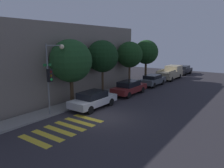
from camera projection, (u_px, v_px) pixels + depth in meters
The scene contains 14 objects.
ground_plane at pixel (103, 118), 15.80m from camera, with size 60.00×60.00×0.00m, color #2D2B30.
sidewalk at pixel (64, 107), 18.11m from camera, with size 26.00×1.81×0.14m, color gray.
building_row at pixel (30, 63), 19.90m from camera, with size 26.00×6.00×7.02m, color slate.
crosswalk at pixel (65, 128), 13.84m from camera, with size 4.94×2.60×0.00m.
traffic_light_pole at pixel (52, 69), 15.72m from camera, with size 1.95×0.56×5.28m.
sedan_near_corner at pixel (93, 99), 17.93m from camera, with size 4.37×1.81×1.40m.
sedan_middle at pixel (129, 87), 22.55m from camera, with size 4.62×1.75×1.44m.
sedan_far_end at pixel (153, 80), 27.09m from camera, with size 4.30×1.79×1.37m.
pickup_truck at pixel (171, 73), 32.00m from camera, with size 5.47×2.10×1.88m.
sedan_tail_of_row at pixel (183, 70), 36.69m from camera, with size 4.58×1.88×1.45m.
tree_near_corner at pixel (71, 61), 18.19m from camera, with size 3.58×3.58×5.62m.
tree_midblock at pixel (102, 56), 21.61m from camera, with size 3.18×3.18×5.57m.
tree_far_end at pixel (130, 55), 25.84m from camera, with size 3.08×3.08×5.43m.
tree_behind_truck at pixel (146, 52), 29.30m from camera, with size 3.23×3.23×5.64m.
Camera 1 is at (-11.92, -9.20, 5.40)m, focal length 35.00 mm.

